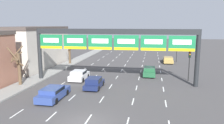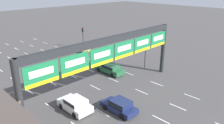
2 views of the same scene
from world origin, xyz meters
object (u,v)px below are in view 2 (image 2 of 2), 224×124
at_px(car_white, 75,104).
at_px(car_navy, 120,105).
at_px(traffic_light_mid_block, 146,50).
at_px(sign_gantry, 112,50).
at_px(car_green, 110,68).
at_px(car_gold, 80,48).
at_px(traffic_light_near_gantry, 83,34).

height_order(car_white, car_navy, car_white).
distance_m(car_navy, traffic_light_mid_block, 13.66).
bearing_deg(car_navy, sign_gantry, 58.27).
bearing_deg(car_green, sign_gantry, -132.07).
relative_size(car_gold, car_green, 0.97).
distance_m(traffic_light_near_gantry, traffic_light_mid_block, 15.79).
distance_m(car_navy, traffic_light_near_gantry, 24.92).
bearing_deg(car_navy, car_white, 132.03).
bearing_deg(car_gold, traffic_light_mid_block, -82.79).
relative_size(sign_gantry, traffic_light_near_gantry, 5.13).
bearing_deg(car_navy, traffic_light_mid_block, 26.00).
bearing_deg(car_white, traffic_light_near_gantry, 50.12).
height_order(sign_gantry, car_white, sign_gantry).
distance_m(car_navy, car_gold, 22.88).
xyz_separation_m(car_gold, car_green, (-3.62, -12.13, 0.03)).
bearing_deg(traffic_light_near_gantry, car_navy, -119.04).
relative_size(sign_gantry, car_green, 4.56).
bearing_deg(car_white, car_navy, -47.97).
height_order(sign_gantry, traffic_light_mid_block, sign_gantry).
relative_size(car_navy, traffic_light_mid_block, 0.95).
distance_m(sign_gantry, car_white, 7.09).
height_order(car_navy, car_gold, car_navy).
relative_size(car_navy, traffic_light_near_gantry, 0.93).
distance_m(sign_gantry, car_navy, 6.14).
bearing_deg(sign_gantry, traffic_light_near_gantry, 61.41).
distance_m(car_green, traffic_light_near_gantry, 14.61).
height_order(car_gold, traffic_light_mid_block, traffic_light_mid_block).
xyz_separation_m(car_white, car_green, (9.80, 4.82, -0.03)).
bearing_deg(car_gold, traffic_light_near_gantry, 34.91).
height_order(car_navy, traffic_light_near_gantry, traffic_light_near_gantry).
xyz_separation_m(sign_gantry, traffic_light_mid_block, (10.22, 2.86, -2.70)).
distance_m(car_navy, car_green, 10.65).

